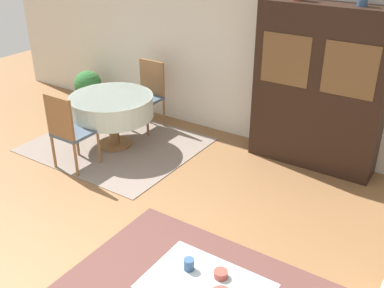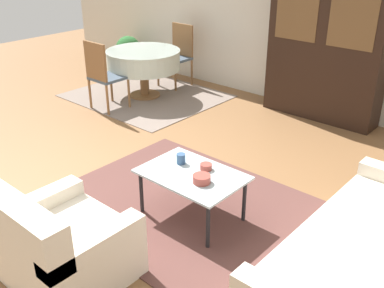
% 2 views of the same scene
% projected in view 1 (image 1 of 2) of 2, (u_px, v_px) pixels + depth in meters
% --- Properties ---
extents(wall_back, '(10.00, 0.06, 2.70)m').
position_uv_depth(wall_back, '(272.00, 50.00, 5.92)').
color(wall_back, beige).
rests_on(wall_back, ground_plane).
extents(dining_rug, '(2.24, 1.92, 0.01)m').
position_uv_depth(dining_rug, '(116.00, 145.00, 6.42)').
color(dining_rug, gray).
rests_on(dining_rug, ground_plane).
extents(display_cabinet, '(1.60, 0.41, 2.05)m').
position_uv_depth(display_cabinet, '(318.00, 89.00, 5.51)').
color(display_cabinet, black).
rests_on(display_cabinet, ground_plane).
extents(dining_table, '(1.15, 1.15, 0.74)m').
position_uv_depth(dining_table, '(112.00, 107.00, 6.16)').
color(dining_table, brown).
rests_on(dining_table, dining_rug).
extents(dining_chair_near, '(0.44, 0.44, 1.01)m').
position_uv_depth(dining_chair_near, '(68.00, 128.00, 5.57)').
color(dining_chair_near, brown).
rests_on(dining_chair_near, dining_rug).
extents(dining_chair_far, '(0.44, 0.44, 1.01)m').
position_uv_depth(dining_chair_far, '(148.00, 91.00, 6.76)').
color(dining_chair_far, brown).
rests_on(dining_chair_far, dining_rug).
extents(cup, '(0.08, 0.08, 0.10)m').
position_uv_depth(cup, '(189.00, 264.00, 3.48)').
color(cup, '#33517A').
rests_on(cup, coffee_table).
extents(bowl_small, '(0.11, 0.11, 0.06)m').
position_uv_depth(bowl_small, '(221.00, 274.00, 3.41)').
color(bowl_small, '#9E4238').
rests_on(bowl_small, coffee_table).
extents(potted_plant, '(0.46, 0.46, 0.64)m').
position_uv_depth(potted_plant, '(88.00, 87.00, 7.54)').
color(potted_plant, beige).
rests_on(potted_plant, ground_plane).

